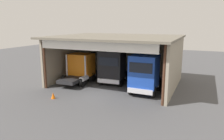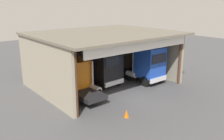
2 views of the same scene
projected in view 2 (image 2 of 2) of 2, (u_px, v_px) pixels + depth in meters
The scene contains 8 objects.
ground_plane at pixel (137, 98), 21.24m from camera, with size 80.00×80.00×0.00m, color #4C4C4F.
workshop_shed at pixel (98, 47), 24.55m from camera, with size 12.98×10.95×5.22m.
truck_orange_center_bay at pixel (76, 79), 21.04m from camera, with size 2.83×4.70×3.20m.
truck_black_center_right_bay at pixel (105, 67), 23.76m from camera, with size 2.84×4.72×3.69m.
truck_blue_yard_outside at pixel (148, 64), 24.79m from camera, with size 2.56×4.63×3.73m.
oil_drum at pixel (95, 69), 28.70m from camera, with size 0.58×0.58×0.88m, color #197233.
tool_cart at pixel (95, 69), 28.62m from camera, with size 0.90×0.60×1.00m, color black.
traffic_cone at pixel (126, 114), 17.63m from camera, with size 0.36×0.36×0.56m, color orange.
Camera 2 is at (-14.22, -13.97, 8.03)m, focal length 39.51 mm.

